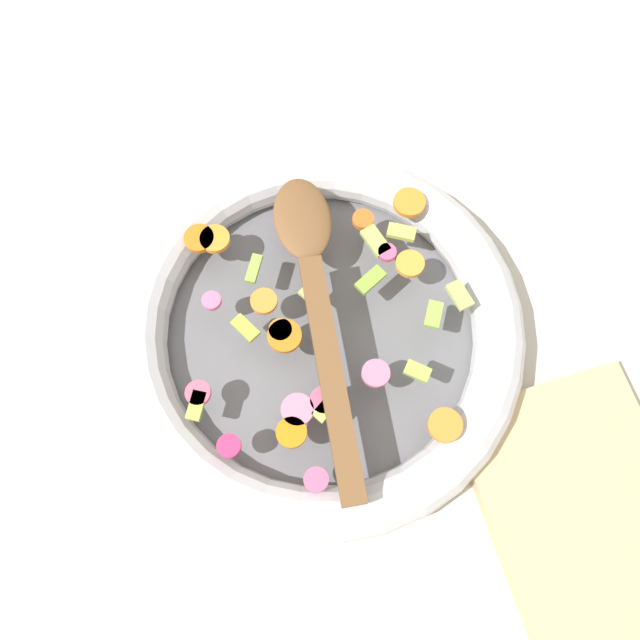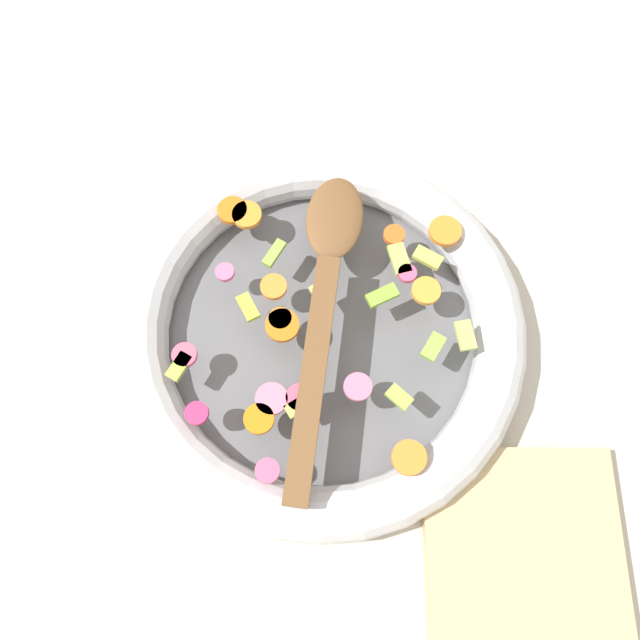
# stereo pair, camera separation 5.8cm
# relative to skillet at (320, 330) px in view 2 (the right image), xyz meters

# --- Properties ---
(ground_plane) EXTENTS (4.00, 4.00, 0.00)m
(ground_plane) POSITION_rel_skillet_xyz_m (0.00, 0.00, -0.02)
(ground_plane) COLOR beige
(skillet) EXTENTS (0.40, 0.40, 0.05)m
(skillet) POSITION_rel_skillet_xyz_m (0.00, 0.00, 0.00)
(skillet) COLOR slate
(skillet) RESTS_ON ground_plane
(chopped_vegetables) EXTENTS (0.29, 0.29, 0.01)m
(chopped_vegetables) POSITION_rel_skillet_xyz_m (-0.00, 0.00, 0.03)
(chopped_vegetables) COLOR orange
(chopped_vegetables) RESTS_ON skillet
(wooden_spoon) EXTENTS (0.32, 0.08, 0.01)m
(wooden_spoon) POSITION_rel_skillet_xyz_m (-0.02, 0.00, 0.04)
(wooden_spoon) COLOR brown
(wooden_spoon) RESTS_ON chopped_vegetables
(cutting_board) EXTENTS (0.25, 0.17, 0.02)m
(cutting_board) POSITION_rel_skillet_xyz_m (0.24, 0.18, -0.01)
(cutting_board) COLOR tan
(cutting_board) RESTS_ON ground_plane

